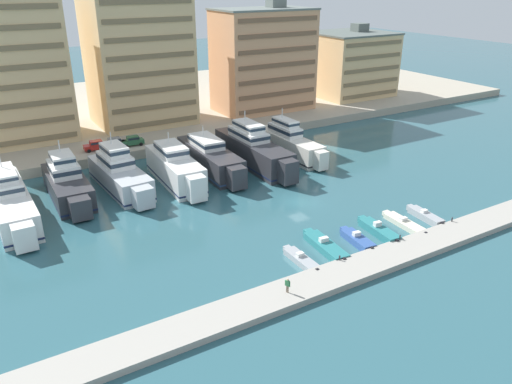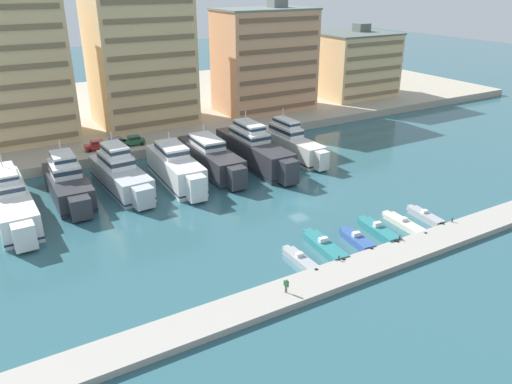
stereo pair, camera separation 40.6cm
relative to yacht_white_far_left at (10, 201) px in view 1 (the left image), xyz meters
name	(u,v)px [view 1 (the left image)]	position (x,y,z in m)	size (l,w,h in m)	color
ground_plane	(299,202)	(36.71, -16.15, -2.42)	(400.00, 400.00, 0.00)	#2D5B66
quay_promenade	(147,106)	(36.71, 49.06, -1.57)	(180.00, 70.00, 1.69)	#ADA38E
pier_dock	(392,256)	(36.71, -34.82, -2.05)	(120.00, 4.46, 0.74)	#A8A399
yacht_white_far_left	(10,201)	(0.00, 0.00, 0.00)	(5.04, 23.10, 8.25)	white
yacht_charcoal_left	(67,183)	(8.03, 2.66, -0.02)	(5.31, 18.26, 8.42)	#333338
yacht_silver_mid_left	(120,174)	(15.78, 2.28, 0.03)	(5.85, 19.53, 8.58)	silver
yacht_white_center_left	(175,168)	(24.11, 0.16, 0.09)	(5.38, 19.05, 7.79)	white
yacht_charcoal_center	(210,158)	(31.24, 2.12, -0.11)	(5.31, 20.89, 7.32)	#333338
yacht_charcoal_center_right	(253,150)	(38.94, 0.90, 0.35)	(5.00, 22.98, 9.08)	#333338
yacht_ivory_mid_right	(289,143)	(47.04, 1.75, 0.06)	(4.08, 19.71, 8.45)	silver
motorboat_grey_far_left	(301,260)	(27.05, -30.04, -2.03)	(1.61, 6.48, 1.18)	#9EA3A8
motorboat_teal_left	(325,246)	(31.34, -28.98, -1.95)	(2.68, 8.40, 1.43)	teal
motorboat_blue_mid_left	(357,239)	(35.76, -29.78, -1.95)	(2.30, 6.24, 1.41)	#33569E
motorboat_teal_center_left	(378,230)	(39.66, -29.42, -1.89)	(2.43, 7.58, 1.60)	teal
motorboat_cream_center	(405,223)	(44.23, -29.58, -2.05)	(2.09, 7.76, 1.12)	beige
motorboat_grey_center_right	(425,216)	(48.19, -29.49, -1.95)	(1.98, 6.50, 1.27)	#9EA3A8
car_red_far_left	(96,145)	(16.16, 18.04, 0.25)	(4.16, 2.05, 1.80)	red
car_grey_left	(114,142)	(19.44, 17.92, 0.25)	(4.14, 1.99, 1.80)	slate
car_green_mid_left	(133,140)	(22.71, 17.30, 0.25)	(4.18, 2.08, 1.80)	#2D6642
apartment_block_left	(9,70)	(5.71, 32.03, 12.45)	(19.51, 14.72, 28.25)	#E0BC84
apartment_block_mid_left	(139,58)	(30.16, 32.42, 12.63)	(19.47, 16.54, 28.61)	#E0BC84
apartment_block_center_left	(263,60)	(58.11, 28.80, 10.56)	(22.01, 12.91, 24.47)	tan
apartment_block_center	(349,64)	(85.83, 31.26, 7.23)	(19.66, 18.21, 17.82)	#E0BC84
pedestrian_near_edge	(288,284)	(21.71, -35.04, -0.71)	(0.38, 0.59, 1.63)	#7A6B56
bollard_west	(340,258)	(30.38, -32.84, -1.35)	(0.20, 0.20, 0.61)	#2D2D33
bollard_west_mid	(400,237)	(39.91, -32.84, -1.35)	(0.20, 0.20, 0.61)	#2D2D33
bollard_east_mid	(452,219)	(49.43, -32.84, -1.35)	(0.20, 0.20, 0.61)	#2D2D33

